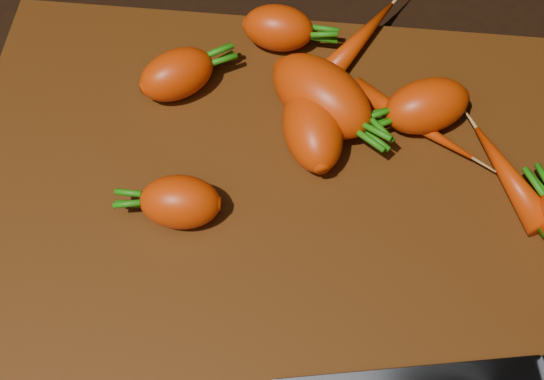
{
  "coord_description": "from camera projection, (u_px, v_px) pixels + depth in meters",
  "views": [
    {
      "loc": [
        0.03,
        -0.28,
        0.52
      ],
      "look_at": [
        0.0,
        0.01,
        0.03
      ],
      "focal_mm": 50.0,
      "sensor_mm": 36.0,
      "label": 1
    }
  ],
  "objects": [
    {
      "name": "carrot_4",
      "position": [
        427.0,
        106.0,
        0.6
      ],
      "size": [
        0.08,
        0.07,
        0.04
      ],
      "primitive_type": "ellipsoid",
      "rotation": [
        0.0,
        0.0,
        3.55
      ],
      "color": "red",
      "rests_on": "cutting_board"
    },
    {
      "name": "ground",
      "position": [
        271.0,
        224.0,
        0.59
      ],
      "size": [
        2.0,
        2.0,
        0.01
      ],
      "primitive_type": "cube",
      "color": "black"
    },
    {
      "name": "cutting_board",
      "position": [
        271.0,
        217.0,
        0.58
      ],
      "size": [
        0.5,
        0.4,
        0.01
      ],
      "primitive_type": "cube",
      "color": "#592E0F",
      "rests_on": "ground"
    },
    {
      "name": "carrot_7",
      "position": [
        358.0,
        41.0,
        0.65
      ],
      "size": [
        0.08,
        0.1,
        0.02
      ],
      "primitive_type": "ellipsoid",
      "rotation": [
        0.0,
        0.0,
        1.02
      ],
      "color": "red",
      "rests_on": "cutting_board"
    },
    {
      "name": "carrot_0",
      "position": [
        177.0,
        74.0,
        0.62
      ],
      "size": [
        0.08,
        0.07,
        0.04
      ],
      "primitive_type": "ellipsoid",
      "rotation": [
        0.0,
        0.0,
        0.62
      ],
      "color": "red",
      "rests_on": "cutting_board"
    },
    {
      "name": "carrot_1",
      "position": [
        180.0,
        202.0,
        0.56
      ],
      "size": [
        0.06,
        0.04,
        0.04
      ],
      "primitive_type": "ellipsoid",
      "rotation": [
        0.0,
        0.0,
        3.19
      ],
      "color": "red",
      "rests_on": "cutting_board"
    },
    {
      "name": "carrot_9",
      "position": [
        509.0,
        176.0,
        0.58
      ],
      "size": [
        0.07,
        0.1,
        0.03
      ],
      "primitive_type": "ellipsoid",
      "rotation": [
        0.0,
        0.0,
        2.06
      ],
      "color": "red",
      "rests_on": "cutting_board"
    },
    {
      "name": "carrot_8",
      "position": [
        411.0,
        122.0,
        0.61
      ],
      "size": [
        0.11,
        0.08,
        0.02
      ],
      "primitive_type": "ellipsoid",
      "rotation": [
        0.0,
        0.0,
        -0.56
      ],
      "color": "red",
      "rests_on": "cutting_board"
    },
    {
      "name": "carrot_5",
      "position": [
        278.0,
        28.0,
        0.65
      ],
      "size": [
        0.06,
        0.04,
        0.04
      ],
      "primitive_type": "ellipsoid",
      "rotation": [
        0.0,
        0.0,
        -0.08
      ],
      "color": "red",
      "rests_on": "cutting_board"
    },
    {
      "name": "carrot_2",
      "position": [
        321.0,
        96.0,
        0.6
      ],
      "size": [
        0.11,
        0.1,
        0.05
      ],
      "primitive_type": "ellipsoid",
      "rotation": [
        0.0,
        0.0,
        -0.66
      ],
      "color": "red",
      "rests_on": "cutting_board"
    },
    {
      "name": "carrot_3",
      "position": [
        313.0,
        128.0,
        0.59
      ],
      "size": [
        0.06,
        0.09,
        0.05
      ],
      "primitive_type": "ellipsoid",
      "rotation": [
        0.0,
        0.0,
        1.83
      ],
      "color": "red",
      "rests_on": "cutting_board"
    }
  ]
}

